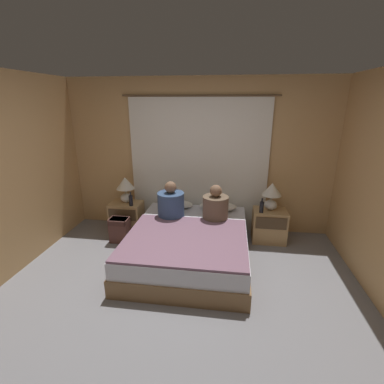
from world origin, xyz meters
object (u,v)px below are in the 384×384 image
object	(u,v)px
nightstand_left	(127,217)
pillow_left	(175,204)
beer_bottle_on_left_stand	(131,200)
lamp_left	(125,187)
beer_bottle_on_right_stand	(262,207)
person_right_in_bed	(215,206)
backpack_on_floor	(120,228)
bed	(189,244)
pillow_right	(218,206)
person_left_in_bed	(171,204)
nightstand_right	(269,226)
lamp_right	(272,193)

from	to	relation	value
nightstand_left	pillow_left	world-z (taller)	pillow_left
pillow_left	beer_bottle_on_left_stand	distance (m)	0.72
lamp_left	beer_bottle_on_right_stand	bearing A→B (deg)	-3.81
person_right_in_bed	backpack_on_floor	world-z (taller)	person_right_in_bed
beer_bottle_on_left_stand	bed	bearing A→B (deg)	-30.02
pillow_right	beer_bottle_on_left_stand	bearing A→B (deg)	-172.18
pillow_left	person_left_in_bed	world-z (taller)	person_left_in_bed
person_left_in_bed	lamp_left	bearing A→B (deg)	157.86
pillow_left	pillow_right	xyz separation A→B (m)	(0.71, 0.00, 0.00)
bed	pillow_left	size ratio (longest dim) A/B	3.31
nightstand_right	pillow_left	xyz separation A→B (m)	(-1.53, 0.09, 0.25)
pillow_right	bed	bearing A→B (deg)	-114.05
pillow_left	pillow_right	bearing A→B (deg)	0.00
nightstand_left	lamp_left	world-z (taller)	lamp_left
person_right_in_bed	beer_bottle_on_left_stand	xyz separation A→B (m)	(-1.37, 0.19, -0.05)
bed	lamp_left	xyz separation A→B (m)	(-1.17, 0.75, 0.56)
person_left_in_bed	person_right_in_bed	distance (m)	0.67
lamp_left	lamp_right	size ratio (longest dim) A/B	1.00
nightstand_left	beer_bottle_on_left_stand	world-z (taller)	beer_bottle_on_left_stand
lamp_left	person_right_in_bed	bearing A→B (deg)	-12.72
person_left_in_bed	backpack_on_floor	size ratio (longest dim) A/B	1.42
bed	person_right_in_bed	size ratio (longest dim) A/B	3.69
beer_bottle_on_right_stand	backpack_on_floor	size ratio (longest dim) A/B	0.58
bed	beer_bottle_on_left_stand	bearing A→B (deg)	149.98
lamp_left	nightstand_left	bearing A→B (deg)	-90.00
nightstand_right	nightstand_left	bearing A→B (deg)	180.00
lamp_left	person_left_in_bed	world-z (taller)	person_left_in_bed
bed	lamp_left	world-z (taller)	lamp_left
lamp_right	beer_bottle_on_left_stand	world-z (taller)	lamp_right
pillow_right	person_right_in_bed	xyz separation A→B (m)	(-0.02, -0.39, 0.15)
nightstand_right	person_left_in_bed	distance (m)	1.59
bed	nightstand_left	xyz separation A→B (m)	(-1.17, 0.70, 0.04)
lamp_right	beer_bottle_on_right_stand	xyz separation A→B (m)	(-0.15, -0.15, -0.18)
pillow_left	beer_bottle_on_left_stand	world-z (taller)	beer_bottle_on_left_stand
backpack_on_floor	pillow_left	bearing A→B (deg)	29.12
nightstand_left	person_right_in_bed	size ratio (longest dim) A/B	0.96
pillow_left	person_left_in_bed	bearing A→B (deg)	-87.56
lamp_left	backpack_on_floor	distance (m)	0.69
pillow_left	pillow_right	size ratio (longest dim) A/B	1.00
bed	lamp_left	size ratio (longest dim) A/B	4.59
lamp_left	lamp_right	xyz separation A→B (m)	(2.35, 0.00, 0.00)
nightstand_right	beer_bottle_on_left_stand	distance (m)	2.24
bed	lamp_right	xyz separation A→B (m)	(1.17, 0.75, 0.56)
nightstand_right	beer_bottle_on_right_stand	xyz separation A→B (m)	(-0.15, -0.10, 0.35)
beer_bottle_on_left_stand	backpack_on_floor	size ratio (longest dim) A/B	0.58
bed	person_left_in_bed	bearing A→B (deg)	129.62
pillow_right	beer_bottle_on_left_stand	size ratio (longest dim) A/B	2.59
lamp_right	pillow_right	xyz separation A→B (m)	(-0.82, 0.05, -0.28)
nightstand_left	pillow_left	distance (m)	0.86
beer_bottle_on_right_stand	lamp_right	bearing A→B (deg)	44.16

